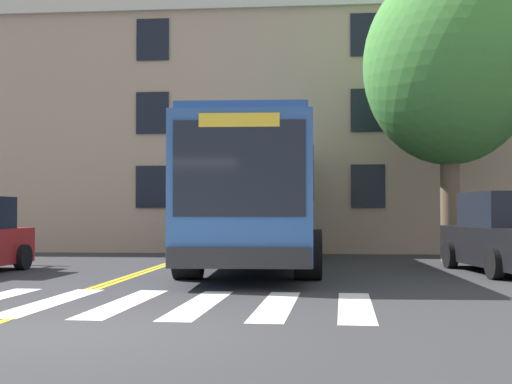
% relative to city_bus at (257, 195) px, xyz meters
% --- Properties ---
extents(ground_plane, '(120.00, 120.00, 0.00)m').
position_rel_city_bus_xyz_m(ground_plane, '(-1.20, -10.21, -1.81)').
color(ground_plane, '#303033').
extents(crosswalk, '(8.57, 3.64, 0.01)m').
position_rel_city_bus_xyz_m(crosswalk, '(-1.86, -7.59, -1.80)').
color(crosswalk, white).
rests_on(crosswalk, ground).
extents(lane_line_yellow_inner, '(0.12, 36.00, 0.01)m').
position_rel_city_bus_xyz_m(lane_line_yellow_inner, '(-2.47, 6.41, -1.80)').
color(lane_line_yellow_inner, gold).
rests_on(lane_line_yellow_inner, ground).
extents(lane_line_yellow_outer, '(0.12, 36.00, 0.01)m').
position_rel_city_bus_xyz_m(lane_line_yellow_outer, '(-2.31, 6.41, -1.80)').
color(lane_line_yellow_outer, gold).
rests_on(lane_line_yellow_outer, ground).
extents(city_bus, '(3.32, 12.13, 3.32)m').
position_rel_city_bus_xyz_m(city_bus, '(0.00, 0.00, 0.00)').
color(city_bus, '#2D5699').
rests_on(city_bus, ground).
extents(car_black_far_lane, '(2.48, 4.87, 1.81)m').
position_rel_city_bus_xyz_m(car_black_far_lane, '(5.83, -1.67, -0.99)').
color(car_black_far_lane, black).
rests_on(car_black_far_lane, ground).
extents(street_tree_curbside_large, '(5.28, 4.91, 8.21)m').
position_rel_city_bus_xyz_m(street_tree_curbside_large, '(5.17, 2.01, 3.61)').
color(street_tree_curbside_large, brown).
rests_on(street_tree_curbside_large, ground).
extents(building_facade, '(35.64, 10.05, 8.82)m').
position_rel_city_bus_xyz_m(building_facade, '(-4.01, 10.17, 2.61)').
color(building_facade, tan).
rests_on(building_facade, ground).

